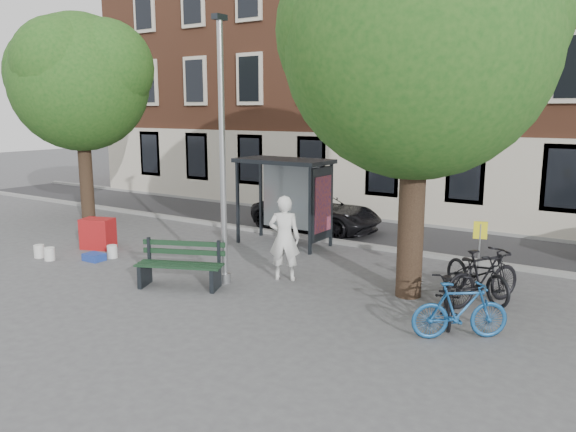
% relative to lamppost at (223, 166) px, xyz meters
% --- Properties ---
extents(ground, '(90.00, 90.00, 0.00)m').
position_rel_lamppost_xyz_m(ground, '(0.00, 0.00, -2.78)').
color(ground, '#4C4C4F').
rests_on(ground, ground).
extents(road, '(40.00, 4.00, 0.01)m').
position_rel_lamppost_xyz_m(road, '(0.00, 7.00, -2.78)').
color(road, '#28282B').
rests_on(road, ground).
extents(curb_near, '(40.00, 0.25, 0.12)m').
position_rel_lamppost_xyz_m(curb_near, '(0.00, 5.00, -2.72)').
color(curb_near, gray).
rests_on(curb_near, ground).
extents(curb_far, '(40.00, 0.25, 0.12)m').
position_rel_lamppost_xyz_m(curb_far, '(0.00, 9.00, -2.72)').
color(curb_far, gray).
rests_on(curb_far, ground).
extents(building_row, '(30.00, 8.00, 14.00)m').
position_rel_lamppost_xyz_m(building_row, '(0.00, 13.00, 4.22)').
color(building_row, brown).
rests_on(building_row, ground).
extents(lamppost, '(0.28, 0.35, 6.11)m').
position_rel_lamppost_xyz_m(lamppost, '(0.00, 0.00, 0.00)').
color(lamppost, '#9EA0A3').
rests_on(lamppost, ground).
extents(tree_right, '(5.76, 5.60, 8.20)m').
position_rel_lamppost_xyz_m(tree_right, '(4.01, 1.38, 2.83)').
color(tree_right, black).
rests_on(tree_right, ground).
extents(tree_left, '(5.18, 4.86, 7.40)m').
position_rel_lamppost_xyz_m(tree_left, '(-8.99, 2.88, 2.43)').
color(tree_left, black).
rests_on(tree_left, ground).
extents(bus_shelter, '(2.85, 1.45, 2.62)m').
position_rel_lamppost_xyz_m(bus_shelter, '(-0.61, 4.11, -0.87)').
color(bus_shelter, '#1E2328').
rests_on(bus_shelter, ground).
extents(painter, '(0.89, 0.76, 2.06)m').
position_rel_lamppost_xyz_m(painter, '(1.03, 1.00, -1.75)').
color(painter, silver).
rests_on(painter, ground).
extents(bench, '(2.09, 1.37, 1.03)m').
position_rel_lamppost_xyz_m(bench, '(-0.67, -0.80, -2.31)').
color(bench, '#1E2328').
rests_on(bench, ground).
extents(bike_a, '(2.12, 1.85, 1.10)m').
position_rel_lamppost_xyz_m(bike_a, '(5.29, 2.22, -2.23)').
color(bike_a, black).
rests_on(bike_a, ground).
extents(bike_b, '(1.70, 1.45, 1.05)m').
position_rel_lamppost_xyz_m(bike_b, '(5.65, -0.24, -2.26)').
color(bike_b, '#184D87').
rests_on(bike_b, ground).
extents(bike_c, '(1.35, 2.13, 1.06)m').
position_rel_lamppost_xyz_m(bike_c, '(5.17, 0.60, -2.26)').
color(bike_c, black).
rests_on(bike_c, ground).
extents(bike_d, '(1.49, 2.06, 1.23)m').
position_rel_lamppost_xyz_m(bike_d, '(5.51, 1.82, -2.17)').
color(bike_d, black).
rests_on(bike_d, ground).
extents(car_dark, '(4.47, 2.07, 1.24)m').
position_rel_lamppost_xyz_m(car_dark, '(-1.21, 6.33, -2.16)').
color(car_dark, black).
rests_on(car_dark, ground).
extents(red_stand, '(1.05, 0.86, 0.90)m').
position_rel_lamppost_xyz_m(red_stand, '(-5.32, 0.54, -2.33)').
color(red_stand, '#A71617').
rests_on(red_stand, ground).
extents(blue_crate, '(0.56, 0.41, 0.20)m').
position_rel_lamppost_xyz_m(blue_crate, '(-4.28, -0.43, -2.68)').
color(blue_crate, '#203B94').
rests_on(blue_crate, ground).
extents(bucket_a, '(0.34, 0.34, 0.36)m').
position_rel_lamppost_xyz_m(bucket_a, '(-5.31, -1.08, -2.60)').
color(bucket_a, silver).
rests_on(bucket_a, ground).
extents(bucket_b, '(0.36, 0.36, 0.36)m').
position_rel_lamppost_xyz_m(bucket_b, '(-5.82, -1.06, -2.60)').
color(bucket_b, silver).
rests_on(bucket_b, ground).
extents(bucket_c, '(0.36, 0.36, 0.36)m').
position_rel_lamppost_xyz_m(bucket_c, '(-4.08, 0.03, -2.60)').
color(bucket_c, silver).
rests_on(bucket_c, ground).
extents(notice_sign, '(0.28, 0.12, 1.69)m').
position_rel_lamppost_xyz_m(notice_sign, '(5.28, 2.26, -1.60)').
color(notice_sign, '#9EA0A3').
rests_on(notice_sign, ground).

